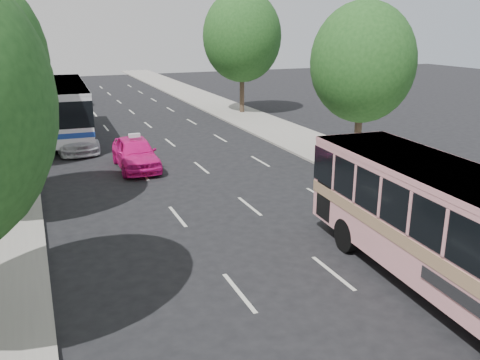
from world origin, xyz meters
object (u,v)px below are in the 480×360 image
pink_bus (450,221)px  tour_coach_rear (30,78)px  white_pickup (73,137)px  tour_coach_front (65,105)px  pink_taxi (135,153)px

pink_bus → tour_coach_rear: bearing=106.6°
white_pickup → tour_coach_rear: tour_coach_rear is taller
tour_coach_front → tour_coach_rear: size_ratio=0.97×
pink_taxi → tour_coach_front: tour_coach_front is taller
tour_coach_rear → white_pickup: bearing=-80.0°
white_pickup → tour_coach_front: (-0.00, 3.59, 1.29)m
pink_bus → white_pickup: 21.70m
pink_taxi → tour_coach_rear: size_ratio=0.39×
pink_bus → pink_taxi: 16.00m
tour_coach_front → tour_coach_rear: (-1.80, 17.75, 0.05)m
pink_taxi → tour_coach_rear: tour_coach_rear is taller
pink_bus → tour_coach_rear: 42.68m
tour_coach_rear → pink_bus: bearing=-72.2°
pink_bus → pink_taxi: size_ratio=2.26×
pink_taxi → tour_coach_front: (-2.50, 8.76, 1.25)m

